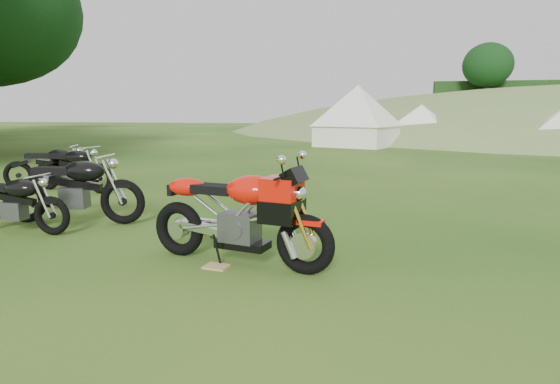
% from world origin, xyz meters
% --- Properties ---
extents(ground, '(120.00, 120.00, 0.00)m').
position_xyz_m(ground, '(0.00, 0.00, 0.00)').
color(ground, '#16440E').
rests_on(ground, ground).
extents(sport_motorcycle, '(2.18, 0.97, 1.27)m').
position_xyz_m(sport_motorcycle, '(-0.16, -0.15, 0.64)').
color(sport_motorcycle, red).
rests_on(sport_motorcycle, ground).
extents(plywood_board, '(0.29, 0.24, 0.02)m').
position_xyz_m(plywood_board, '(-0.36, -0.32, 0.01)').
color(plywood_board, tan).
rests_on(plywood_board, ground).
extents(vintage_moto_a, '(1.69, 0.39, 0.89)m').
position_xyz_m(vintage_moto_a, '(-3.62, 0.49, 0.44)').
color(vintage_moto_a, black).
rests_on(vintage_moto_a, ground).
extents(vintage_moto_b, '(2.17, 0.79, 1.12)m').
position_xyz_m(vintage_moto_b, '(-3.15, 1.15, 0.56)').
color(vintage_moto_b, black).
rests_on(vintage_moto_b, ground).
extents(vintage_moto_c, '(1.97, 1.09, 1.02)m').
position_xyz_m(vintage_moto_c, '(-5.61, 3.88, 0.51)').
color(vintage_moto_c, black).
rests_on(vintage_moto_c, ground).
extents(vintage_moto_d, '(2.00, 0.76, 1.03)m').
position_xyz_m(vintage_moto_d, '(-4.97, 3.69, 0.52)').
color(vintage_moto_d, black).
rests_on(vintage_moto_d, ground).
extents(tent_left, '(4.15, 4.15, 2.80)m').
position_xyz_m(tent_left, '(0.27, 18.17, 1.40)').
color(tent_left, white).
rests_on(tent_left, ground).
extents(tent_mid, '(3.25, 3.25, 2.25)m').
position_xyz_m(tent_mid, '(3.48, 21.21, 1.12)').
color(tent_mid, white).
rests_on(tent_mid, ground).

